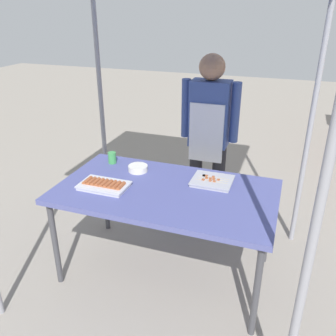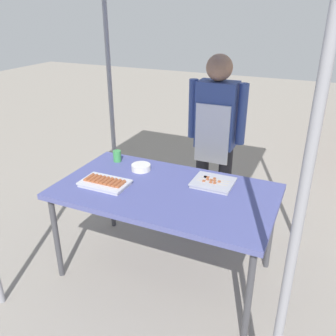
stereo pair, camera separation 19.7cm
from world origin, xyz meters
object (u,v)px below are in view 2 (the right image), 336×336
at_px(condiment_bowl, 141,167).
at_px(stall_table, 165,195).
at_px(tray_grilled_sausages, 105,183).
at_px(tray_meat_skewers, 213,183).
at_px(drink_cup_near_edge, 117,156).
at_px(vendor_woman, 216,131).

bearing_deg(condiment_bowl, stall_table, -34.95).
height_order(tray_grilled_sausages, tray_meat_skewers, tray_grilled_sausages).
xyz_separation_m(tray_grilled_sausages, condiment_bowl, (0.12, 0.35, 0.00)).
xyz_separation_m(stall_table, drink_cup_near_edge, (-0.59, 0.30, 0.10)).
bearing_deg(tray_grilled_sausages, vendor_woman, 59.73).
xyz_separation_m(tray_grilled_sausages, tray_meat_skewers, (0.73, 0.34, -0.00)).
distance_m(tray_grilled_sausages, drink_cup_near_edge, 0.46).
relative_size(tray_meat_skewers, vendor_woman, 0.19).
distance_m(condiment_bowl, vendor_woman, 0.76).
bearing_deg(stall_table, tray_meat_skewers, 35.73).
bearing_deg(drink_cup_near_edge, condiment_bowl, -15.51).
bearing_deg(vendor_woman, tray_grilled_sausages, 59.73).
height_order(tray_meat_skewers, drink_cup_near_edge, drink_cup_near_edge).
relative_size(stall_table, tray_grilled_sausages, 4.46).
bearing_deg(condiment_bowl, tray_grilled_sausages, -108.24).
bearing_deg(vendor_woman, stall_table, 81.90).
xyz_separation_m(stall_table, condiment_bowl, (-0.32, 0.22, 0.08)).
bearing_deg(drink_cup_near_edge, stall_table, -26.81).
bearing_deg(tray_grilled_sausages, stall_table, 16.53).
height_order(condiment_bowl, vendor_woman, vendor_woman).
distance_m(tray_meat_skewers, vendor_woman, 0.66).
bearing_deg(tray_meat_skewers, tray_grilled_sausages, -154.93).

